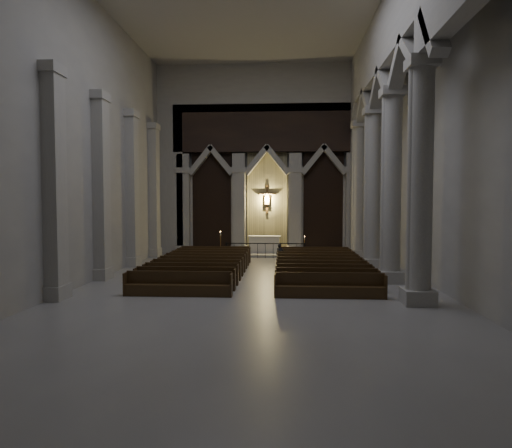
# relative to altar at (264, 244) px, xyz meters

# --- Properties ---
(room) EXTENTS (24.00, 24.10, 12.00)m
(room) POSITION_rel_altar_xyz_m (0.14, -10.94, 6.93)
(room) COLOR gray
(room) RESTS_ON ground
(sanctuary_wall) EXTENTS (14.00, 0.77, 12.00)m
(sanctuary_wall) POSITION_rel_altar_xyz_m (0.14, 0.60, 5.94)
(sanctuary_wall) COLOR #A7A49C
(sanctuary_wall) RESTS_ON ground
(right_arcade) EXTENTS (1.00, 24.00, 12.00)m
(right_arcade) POSITION_rel_altar_xyz_m (5.64, -9.61, 7.16)
(right_arcade) COLOR #A7A49C
(right_arcade) RESTS_ON ground
(left_pilasters) EXTENTS (0.60, 13.00, 8.03)m
(left_pilasters) POSITION_rel_altar_xyz_m (-6.61, -7.44, 3.24)
(left_pilasters) COLOR #A7A49C
(left_pilasters) RESTS_ON ground
(sanctuary_step) EXTENTS (8.50, 2.60, 0.15)m
(sanctuary_step) POSITION_rel_altar_xyz_m (0.14, -0.34, -0.60)
(sanctuary_step) COLOR #A7A49C
(sanctuary_step) RESTS_ON ground
(altar) EXTENTS (2.04, 0.82, 1.04)m
(altar) POSITION_rel_altar_xyz_m (0.00, 0.00, 0.00)
(altar) COLOR silver
(altar) RESTS_ON sanctuary_step
(altar_rail) EXTENTS (4.72, 0.09, 0.93)m
(altar_rail) POSITION_rel_altar_xyz_m (0.14, -1.84, -0.06)
(altar_rail) COLOR black
(altar_rail) RESTS_ON ground
(candle_stand_left) EXTENTS (0.27, 0.27, 1.58)m
(candle_stand_left) POSITION_rel_altar_xyz_m (-2.55, -1.70, -0.24)
(candle_stand_left) COLOR #B68138
(candle_stand_left) RESTS_ON ground
(candle_stand_right) EXTENTS (0.22, 0.22, 1.28)m
(candle_stand_right) POSITION_rel_altar_xyz_m (2.46, -1.28, -0.32)
(candle_stand_right) COLOR #B68138
(candle_stand_right) RESTS_ON ground
(pews) EXTENTS (9.30, 9.37, 0.87)m
(pews) POSITION_rel_altar_xyz_m (0.14, -8.13, -0.39)
(pews) COLOR black
(pews) RESTS_ON ground
(worshipper) EXTENTS (0.44, 0.31, 1.14)m
(worshipper) POSITION_rel_altar_xyz_m (1.02, -4.71, -0.10)
(worshipper) COLOR black
(worshipper) RESTS_ON ground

